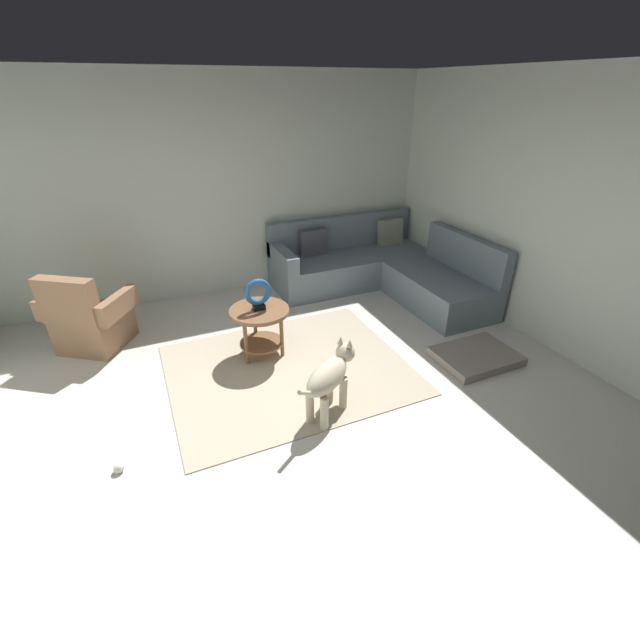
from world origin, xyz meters
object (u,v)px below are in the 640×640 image
dog_toy_ball (119,468)px  armchair (89,320)px  sectional_couch (381,270)px  side_table (260,320)px  dog_bed_mat (476,356)px  torus_sculpture (258,294)px  dog (330,377)px

dog_toy_ball → armchair: bearing=95.1°
sectional_couch → side_table: 2.21m
dog_bed_mat → armchair: bearing=152.4°
torus_sculpture → armchair: bearing=151.0°
side_table → dog: size_ratio=0.82×
armchair → dog_bed_mat: bearing=6.5°
dog → torus_sculpture: bearing=159.3°
dog_bed_mat → torus_sculpture: bearing=153.5°
dog_bed_mat → dog: dog is taller
sectional_couch → torus_sculpture: sectional_couch is taller
torus_sculpture → dog_bed_mat: bearing=-26.5°
side_table → dog_toy_ball: (-1.43, -1.09, -0.38)m
sectional_couch → dog: sectional_couch is taller
sectional_couch → torus_sculpture: size_ratio=6.90×
side_table → dog_bed_mat: bearing=-26.5°
dog_bed_mat → side_table: bearing=153.5°
torus_sculpture → side_table: bearing=90.0°
sectional_couch → armchair: size_ratio=2.25×
sectional_couch → dog_toy_ball: 3.99m
sectional_couch → armchair: 3.60m
side_table → dog_toy_ball: 1.83m
dog_bed_mat → sectional_couch: bearing=89.8°
armchair → side_table: 1.84m
side_table → dog_bed_mat: 2.25m
armchair → dog_toy_ball: armchair is taller
dog_bed_mat → dog_toy_ball: 3.42m
armchair → dog_toy_ball: bearing=-50.8°
torus_sculpture → dog: bearing=-76.7°
side_table → dog_toy_ball: side_table is taller
torus_sculpture → dog: size_ratio=0.45×
torus_sculpture → dog_bed_mat: size_ratio=0.41×
side_table → dog: (0.26, -1.11, -0.04)m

